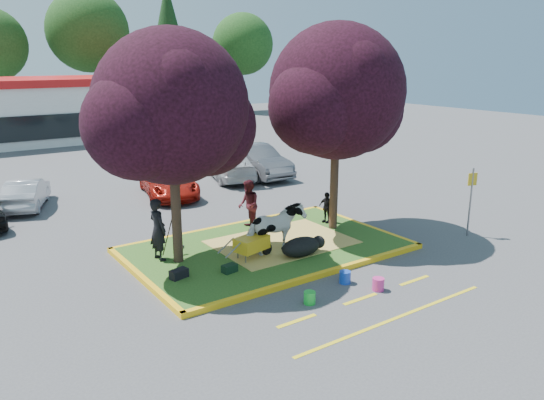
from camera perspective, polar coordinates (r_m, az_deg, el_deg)
ground at (r=16.65m, az=-0.60°, el=-5.43°), size 90.00×90.00×0.00m
median_island at (r=16.62m, az=-0.60°, el=-5.19°), size 8.00×5.00×0.15m
curb_near at (r=14.71m, az=5.09°, el=-8.05°), size 8.30×0.16×0.15m
curb_far at (r=18.70m, az=-5.04°, el=-2.90°), size 8.30×0.16×0.15m
curb_left at (r=14.90m, az=-13.86°, el=-8.15°), size 0.16×5.30×0.15m
curb_right at (r=19.08m, az=9.61°, el=-2.69°), size 0.16×5.30×0.15m
straw_bedding at (r=16.92m, az=1.08°, el=-4.53°), size 4.20×3.00×0.01m
tree_purple_left at (r=14.64m, az=-10.67°, el=9.04°), size 5.06×4.20×6.51m
tree_purple_right at (r=17.57m, az=7.08°, el=10.83°), size 5.30×4.40×6.82m
fire_lane_stripe_a at (r=12.47m, az=2.68°, el=-12.86°), size 1.10×0.12×0.01m
fire_lane_stripe_b at (r=13.65m, az=9.49°, el=-10.46°), size 1.10×0.12×0.01m
fire_lane_stripe_c at (r=15.01m, az=15.06°, el=-8.35°), size 1.10×0.12×0.01m
fire_lane_long at (r=12.92m, az=13.26°, el=-12.23°), size 6.00×0.10×0.01m
retail_building at (r=42.44m, az=-20.17°, el=9.40°), size 20.40×8.40×4.40m
treeline at (r=51.53m, az=-24.49°, el=15.97°), size 46.58×7.80×14.63m
cow at (r=15.72m, az=0.32°, el=-3.18°), size 1.82×0.86×1.52m
calf at (r=15.71m, az=3.14°, el=-5.06°), size 1.49×1.21×0.56m
handler at (r=15.58m, az=-12.18°, el=-3.11°), size 0.53×0.72×1.83m
visitor_a at (r=17.95m, az=-2.55°, el=-0.54°), size 0.89×1.00×1.71m
visitor_b at (r=18.84m, az=5.88°, el=-0.79°), size 0.39×0.69×1.11m
wheelbarrow at (r=15.44m, az=-2.17°, el=-4.71°), size 1.78×0.81×0.67m
gear_bag_dark at (r=14.45m, az=-9.99°, el=-7.82°), size 0.53×0.37×0.24m
gear_bag_green at (r=14.66m, az=-4.58°, el=-7.34°), size 0.45×0.32×0.22m
sign_post at (r=18.76m, az=20.62°, el=0.52°), size 0.32×0.13×2.33m
bucket_green at (r=13.21m, az=4.07°, el=-10.44°), size 0.37×0.37×0.31m
bucket_pink at (r=14.15m, az=11.35°, el=-8.87°), size 0.35×0.35×0.33m
bucket_blue at (r=14.43m, az=7.86°, el=-8.23°), size 0.39×0.39×0.33m
car_silver at (r=23.29m, az=-24.91°, el=0.67°), size 2.46×3.80×1.18m
car_red at (r=23.33m, az=-11.06°, el=1.88°), size 2.94×4.70×1.21m
car_white at (r=26.20m, az=-4.56°, el=3.70°), size 3.04×4.92×1.33m
car_grey at (r=26.73m, az=-1.74°, el=4.25°), size 1.83×4.85×1.58m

